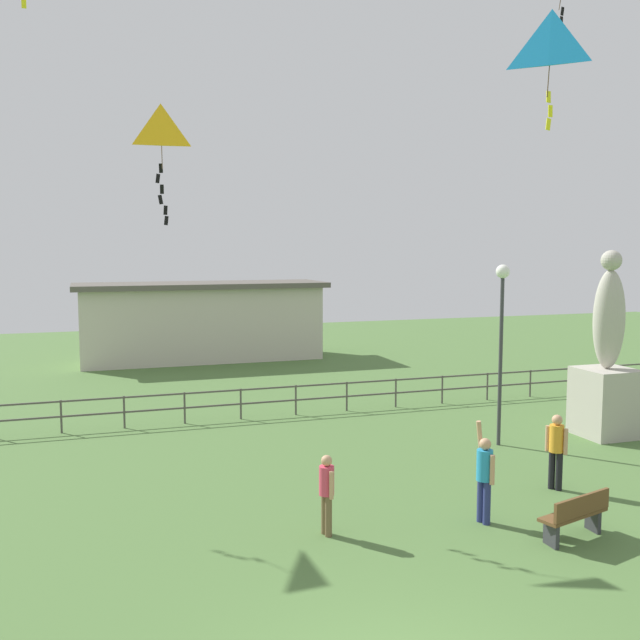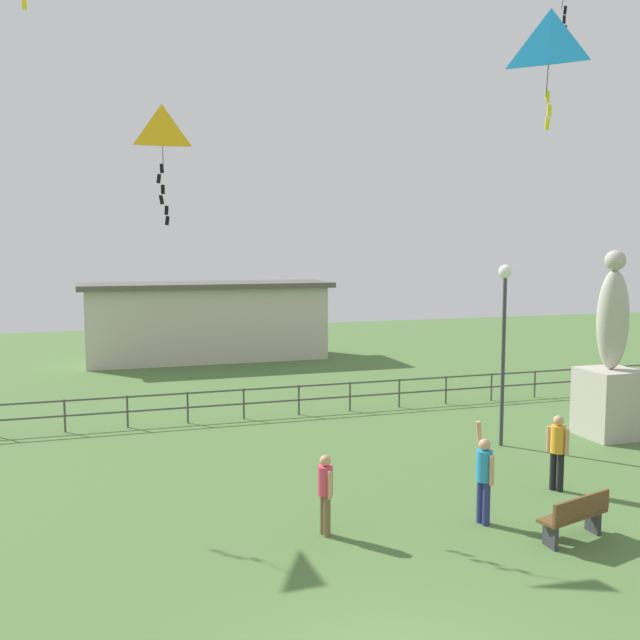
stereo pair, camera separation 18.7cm
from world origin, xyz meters
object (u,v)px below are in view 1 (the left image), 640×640
at_px(kite_3, 551,43).
at_px(person_0, 556,447).
at_px(person_1, 327,489).
at_px(park_bench, 576,515).
at_px(lamppost, 502,316).
at_px(kite_1, 161,132).
at_px(person_3, 485,473).
at_px(statue_monument, 607,373).

bearing_deg(kite_3, person_0, 47.13).
xyz_separation_m(person_0, person_1, (-5.52, -0.74, -0.09)).
bearing_deg(park_bench, lamppost, 69.93).
relative_size(lamppost, person_0, 2.90).
relative_size(park_bench, person_1, 1.04).
bearing_deg(kite_1, person_1, -58.36).
bearing_deg(kite_1, lamppost, 1.87).
relative_size(person_0, kite_3, 0.84).
bearing_deg(person_3, person_0, 24.92).
height_order(statue_monument, person_3, statue_monument).
bearing_deg(statue_monument, kite_1, -179.25).
distance_m(park_bench, kite_3, 8.17).
height_order(person_3, kite_1, kite_1).
xyz_separation_m(person_0, kite_1, (-7.92, 3.15, 6.74)).
relative_size(park_bench, kite_1, 0.61).
height_order(person_0, person_1, person_0).
bearing_deg(kite_3, statue_monument, 41.87).
distance_m(person_1, kite_1, 8.22).
bearing_deg(kite_1, statue_monument, 0.75).
height_order(person_1, kite_3, kite_3).
height_order(statue_monument, kite_3, kite_3).
bearing_deg(statue_monument, person_0, -141.25).
distance_m(lamppost, person_0, 4.32).
xyz_separation_m(statue_monument, kite_3, (-6.26, -5.61, 6.82)).
xyz_separation_m(lamppost, person_3, (-3.27, -4.59, -2.48)).
bearing_deg(kite_1, park_bench, -39.93).
distance_m(person_1, kite_3, 8.59).
bearing_deg(person_0, person_1, -172.35).
bearing_deg(person_1, kite_3, -24.78).
bearing_deg(kite_1, person_3, -38.43).
xyz_separation_m(person_1, person_3, (3.03, -0.42, 0.12)).
relative_size(statue_monument, park_bench, 3.33).
relative_size(statue_monument, kite_3, 2.64).
distance_m(person_0, person_3, 2.74).
bearing_deg(park_bench, person_3, 133.81).
xyz_separation_m(park_bench, person_3, (-1.16, 1.20, 0.51)).
relative_size(person_0, person_1, 1.11).
relative_size(lamppost, person_1, 3.21).
relative_size(lamppost, kite_1, 1.88).
height_order(park_bench, person_1, person_1).
relative_size(lamppost, park_bench, 3.09).
bearing_deg(statue_monument, lamppost, 177.84).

